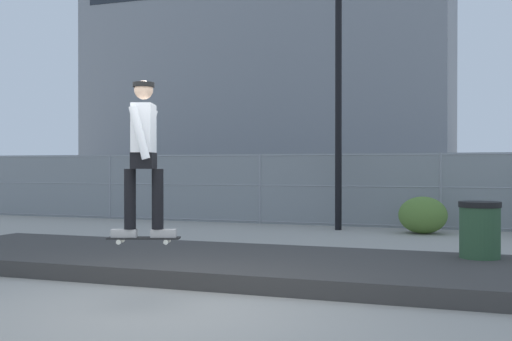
% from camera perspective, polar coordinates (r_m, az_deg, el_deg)
% --- Properties ---
extents(ground_plane, '(120.00, 120.00, 0.00)m').
position_cam_1_polar(ground_plane, '(7.11, -8.63, -12.09)').
color(ground_plane, '#9E998E').
extents(gravel_berm, '(10.55, 2.98, 0.23)m').
position_cam_1_polar(gravel_berm, '(9.28, -1.31, -8.40)').
color(gravel_berm, '#3D3A38').
rests_on(gravel_berm, ground_plane).
extents(skateboard, '(0.82, 0.45, 0.07)m').
position_cam_1_polar(skateboard, '(7.20, -10.02, -6.02)').
color(skateboard, black).
extents(skater, '(0.71, 0.62, 1.74)m').
position_cam_1_polar(skater, '(7.16, -10.04, 1.97)').
color(skater, '#B2ADA8').
rests_on(skater, skateboard).
extents(chain_fence, '(23.17, 0.06, 1.85)m').
position_cam_1_polar(chain_fence, '(16.26, 8.07, -1.70)').
color(chain_fence, gray).
rests_on(chain_fence, ground_plane).
extents(street_lamp, '(0.44, 0.44, 6.39)m').
position_cam_1_polar(street_lamp, '(15.51, 7.41, 9.61)').
color(street_lamp, black).
rests_on(street_lamp, ground_plane).
extents(parked_car_near, '(4.49, 2.12, 1.66)m').
position_cam_1_polar(parked_car_near, '(19.43, 3.21, -1.62)').
color(parked_car_near, black).
rests_on(parked_car_near, ground_plane).
extents(parked_car_mid, '(4.55, 2.27, 1.66)m').
position_cam_1_polar(parked_car_mid, '(18.79, 18.78, -1.72)').
color(parked_car_mid, silver).
rests_on(parked_car_mid, ground_plane).
extents(library_building, '(28.62, 16.03, 25.19)m').
position_cam_1_polar(library_building, '(55.16, 1.91, 12.02)').
color(library_building, slate).
rests_on(library_building, ground_plane).
extents(shrub_left, '(1.09, 0.89, 0.84)m').
position_cam_1_polar(shrub_left, '(14.87, 14.73, -3.89)').
color(shrub_left, '#567A33').
rests_on(shrub_left, ground_plane).
extents(trash_bin, '(0.59, 0.59, 1.03)m').
position_cam_1_polar(trash_bin, '(9.61, 19.43, -5.69)').
color(trash_bin, '#2D5133').
rests_on(trash_bin, ground_plane).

